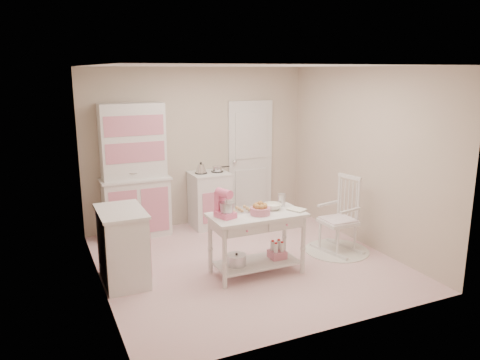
# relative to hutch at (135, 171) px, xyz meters

# --- Properties ---
(room_shell) EXTENTS (3.84, 3.84, 2.62)m
(room_shell) POSITION_rel_hutch_xyz_m (1.12, -1.66, 0.61)
(room_shell) COLOR #D58589
(room_shell) RESTS_ON ground
(door) EXTENTS (0.82, 0.05, 2.04)m
(door) POSITION_rel_hutch_xyz_m (2.07, 0.21, -0.02)
(door) COLOR silver
(door) RESTS_ON ground
(hutch) EXTENTS (1.06, 0.50, 2.08)m
(hutch) POSITION_rel_hutch_xyz_m (0.00, 0.00, 0.00)
(hutch) COLOR silver
(hutch) RESTS_ON ground
(stove) EXTENTS (0.62, 0.57, 0.92)m
(stove) POSITION_rel_hutch_xyz_m (1.20, -0.05, -0.58)
(stove) COLOR silver
(stove) RESTS_ON ground
(base_cabinet) EXTENTS (0.54, 0.84, 0.92)m
(base_cabinet) POSITION_rel_hutch_xyz_m (-0.51, -1.59, -0.58)
(base_cabinet) COLOR silver
(base_cabinet) RESTS_ON ground
(lace_rug) EXTENTS (0.92, 0.92, 0.01)m
(lace_rug) POSITION_rel_hutch_xyz_m (2.48, -1.85, -1.03)
(lace_rug) COLOR white
(lace_rug) RESTS_ON ground
(rocking_chair) EXTENTS (0.63, 0.81, 1.10)m
(rocking_chair) POSITION_rel_hutch_xyz_m (2.48, -1.85, -0.49)
(rocking_chair) COLOR silver
(rocking_chair) RESTS_ON ground
(work_table) EXTENTS (1.20, 0.60, 0.80)m
(work_table) POSITION_rel_hutch_xyz_m (1.08, -2.04, -0.64)
(work_table) COLOR silver
(work_table) RESTS_ON ground
(stand_mixer) EXTENTS (0.28, 0.33, 0.34)m
(stand_mixer) POSITION_rel_hutch_xyz_m (0.66, -2.02, -0.07)
(stand_mixer) COLOR pink
(stand_mixer) RESTS_ON work_table
(cookie_tray) EXTENTS (0.34, 0.24, 0.02)m
(cookie_tray) POSITION_rel_hutch_xyz_m (0.93, -1.86, -0.23)
(cookie_tray) COLOR silver
(cookie_tray) RESTS_ON work_table
(bread_basket) EXTENTS (0.25, 0.25, 0.09)m
(bread_basket) POSITION_rel_hutch_xyz_m (1.10, -2.09, -0.19)
(bread_basket) COLOR #D17890
(bread_basket) RESTS_ON work_table
(mixing_bowl) EXTENTS (0.24, 0.24, 0.07)m
(mixing_bowl) POSITION_rel_hutch_xyz_m (1.34, -1.96, -0.20)
(mixing_bowl) COLOR white
(mixing_bowl) RESTS_ON work_table
(metal_pitcher) EXTENTS (0.10, 0.10, 0.17)m
(metal_pitcher) POSITION_rel_hutch_xyz_m (1.52, -1.88, -0.16)
(metal_pitcher) COLOR silver
(metal_pitcher) RESTS_ON work_table
(recipe_book) EXTENTS (0.24, 0.27, 0.02)m
(recipe_book) POSITION_rel_hutch_xyz_m (1.53, -2.16, -0.23)
(recipe_book) COLOR white
(recipe_book) RESTS_ON work_table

